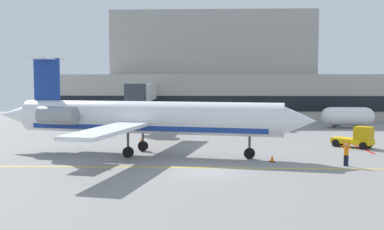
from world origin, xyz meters
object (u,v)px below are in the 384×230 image
object	(u,v)px
regional_jet	(143,118)
marshaller	(346,153)
pushback_tractor	(282,124)
fuel_tank	(348,117)
baggage_tug	(357,138)

from	to	relation	value
regional_jet	marshaller	bearing A→B (deg)	-16.48
pushback_tractor	fuel_tank	world-z (taller)	fuel_tank
pushback_tractor	marshaller	xyz separation A→B (m)	(0.92, -24.45, 0.14)
regional_jet	pushback_tractor	world-z (taller)	regional_jet
fuel_tank	baggage_tug	bearing A→B (deg)	-104.02
baggage_tug	pushback_tractor	size ratio (longest dim) A/B	1.14
regional_jet	fuel_tank	size ratio (longest dim) A/B	4.03
regional_jet	baggage_tug	size ratio (longest dim) A/B	7.36
marshaller	baggage_tug	bearing A→B (deg)	67.86
regional_jet	pushback_tractor	bearing A→B (deg)	52.52
regional_jet	pushback_tractor	xyz separation A→B (m)	(15.11, 19.71, -2.36)
regional_jet	marshaller	distance (m)	16.87
regional_jet	fuel_tank	xyz separation A→B (m)	(24.37, 22.72, -1.65)
pushback_tractor	fuel_tank	size ratio (longest dim) A/B	0.48
baggage_tug	fuel_tank	distance (m)	18.63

